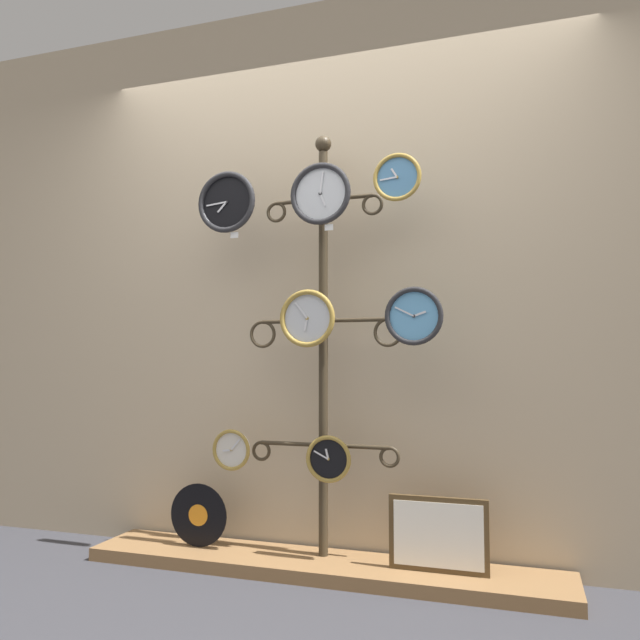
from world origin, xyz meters
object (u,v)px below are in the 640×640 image
clock_middle_center (308,318)px  clock_middle_right (414,316)px  clock_top_right (397,178)px  clock_top_center (321,194)px  clock_bottom_left (232,450)px  clock_top_left (227,202)px  picture_frame (438,535)px  display_stand (323,402)px  vinyl_record (198,515)px  clock_bottom_center (329,459)px

clock_middle_center → clock_middle_right: 0.49m
clock_top_right → clock_top_center: bearing=-174.9°
clock_bottom_left → clock_top_left: bearing=-125.2°
clock_top_center → picture_frame: size_ratio=0.69×
clock_top_right → picture_frame: (0.16, 0.01, -1.56)m
clock_middle_right → clock_top_center: bearing=-179.8°
display_stand → vinyl_record: display_stand is taller
clock_middle_center → clock_bottom_left: size_ratio=1.36×
clock_top_left → clock_top_right: bearing=2.0°
picture_frame → clock_bottom_left: bearing=-179.8°
clock_middle_right → vinyl_record: clock_middle_right is taller
display_stand → clock_middle_right: 0.60m
clock_top_center → picture_frame: bearing=4.2°
clock_bottom_center → clock_top_center: bearing=-125.9°
clock_top_right → vinyl_record: bearing=178.9°
clock_middle_right → clock_bottom_left: size_ratio=1.31×
clock_top_right → clock_top_left: bearing=-178.0°
display_stand → clock_top_center: display_stand is taller
clock_top_left → clock_top_right: size_ratio=1.37×
clock_middle_center → vinyl_record: 1.10m
clock_middle_center → vinyl_record: clock_middle_center is taller
clock_top_center → clock_top_right: clock_top_right is taller
display_stand → clock_bottom_center: (0.05, -0.07, -0.25)m
display_stand → clock_bottom_center: display_stand is taller
clock_middle_center → picture_frame: (0.57, 0.04, -0.93)m
picture_frame → clock_bottom_center: bearing=-179.9°
clock_top_center → clock_middle_center: (-0.06, 0.00, -0.57)m
vinyl_record → clock_bottom_left: bearing=-5.2°
clock_top_center → clock_bottom_left: 1.27m
clock_top_center → clock_middle_right: 0.71m
picture_frame → clock_middle_center: bearing=-176.3°
clock_top_right → clock_bottom_center: (-0.32, 0.01, -1.26)m
display_stand → clock_top_right: size_ratio=9.25×
clock_top_center → display_stand: bearing=101.7°
clock_top_left → clock_top_right: clock_top_right is taller
clock_bottom_center → clock_middle_right: bearing=-5.0°
display_stand → clock_top_center: bearing=-78.3°
clock_middle_right → clock_bottom_center: size_ratio=1.20×
clock_top_center → clock_bottom_center: size_ratio=1.37×
clock_top_right → clock_middle_right: clock_top_right is taller
display_stand → clock_bottom_left: 0.50m
clock_top_left → clock_top_center: 0.48m
clock_bottom_center → vinyl_record: 0.73m
clock_top_center → picture_frame: clock_top_center is taller
clock_top_left → vinyl_record: 1.52m
clock_middle_right → clock_bottom_center: clock_middle_right is taller
clock_bottom_center → clock_bottom_left: bearing=-179.7°
clock_top_center → clock_bottom_center: (0.03, 0.04, -1.21)m
clock_bottom_left → vinyl_record: clock_bottom_left is taller
clock_middle_right → vinyl_record: (-1.06, 0.05, -0.94)m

